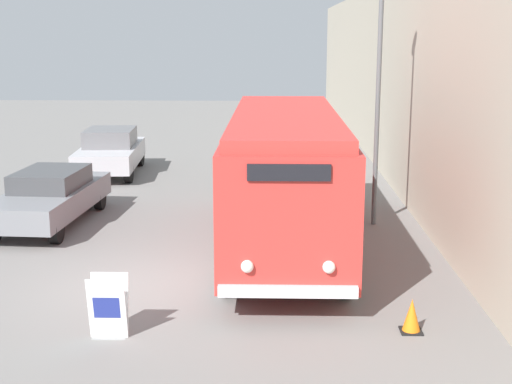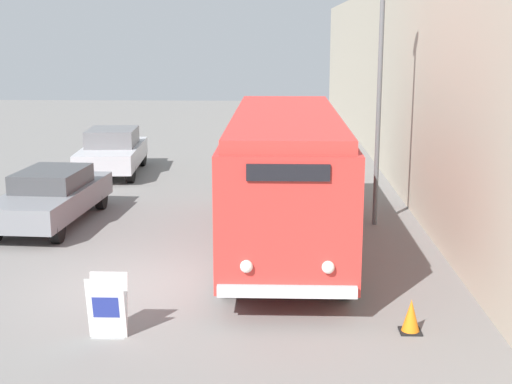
% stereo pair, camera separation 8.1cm
% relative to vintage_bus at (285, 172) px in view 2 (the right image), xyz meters
% --- Properties ---
extents(ground_plane, '(80.00, 80.00, 0.00)m').
position_rel_vintage_bus_xyz_m(ground_plane, '(-2.90, -2.71, -1.78)').
color(ground_plane, slate).
extents(building_wall_right, '(0.30, 60.00, 6.65)m').
position_rel_vintage_bus_xyz_m(building_wall_right, '(3.71, 7.29, 1.54)').
color(building_wall_right, '#B2A893').
rests_on(building_wall_right, ground_plane).
extents(vintage_bus, '(2.50, 9.18, 3.15)m').
position_rel_vintage_bus_xyz_m(vintage_bus, '(0.00, 0.00, 0.00)').
color(vintage_bus, black).
rests_on(vintage_bus, ground_plane).
extents(sign_board, '(0.62, 0.40, 1.06)m').
position_rel_vintage_bus_xyz_m(sign_board, '(-2.93, -5.13, -1.27)').
color(sign_board, gray).
rests_on(sign_board, ground_plane).
extents(streetlamp, '(0.36, 0.36, 6.68)m').
position_rel_vintage_bus_xyz_m(streetlamp, '(2.37, 2.16, 2.52)').
color(streetlamp, '#595E60').
rests_on(streetlamp, ground_plane).
extents(parked_car_near, '(2.12, 4.90, 1.42)m').
position_rel_vintage_bus_xyz_m(parked_car_near, '(-6.07, 1.96, -1.04)').
color(parked_car_near, black).
rests_on(parked_car_near, ground_plane).
extents(parked_car_mid, '(2.22, 4.68, 1.60)m').
position_rel_vintage_bus_xyz_m(parked_car_mid, '(-6.05, 8.79, -0.97)').
color(parked_car_mid, black).
rests_on(parked_car_mid, ground_plane).
extents(traffic_cone, '(0.36, 0.36, 0.58)m').
position_rel_vintage_bus_xyz_m(traffic_cone, '(2.06, -4.78, -1.50)').
color(traffic_cone, black).
rests_on(traffic_cone, ground_plane).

